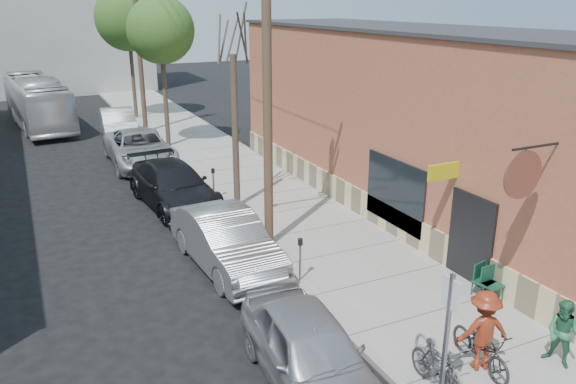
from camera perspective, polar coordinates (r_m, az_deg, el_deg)
name	(u,v)px	position (r m, az deg, el deg)	size (l,w,h in m)	color
ground	(236,320)	(14.29, -5.34, -12.78)	(120.00, 120.00, 0.00)	black
sidewalk	(238,176)	(25.08, -5.07, 1.61)	(4.50, 58.00, 0.15)	#98958D
cafe_building	(414,120)	(21.43, 12.64, 7.16)	(6.60, 20.20, 6.61)	#A0563B
end_cap_building	(35,20)	(53.54, -24.34, 15.67)	(18.00, 8.00, 12.00)	#A6A7A1
sign_post	(447,329)	(10.85, 15.88, -13.26)	(0.07, 0.45, 2.80)	slate
parking_meter_near	(300,252)	(15.35, 1.25, -6.16)	(0.14, 0.14, 1.24)	slate
parking_meter_far	(213,179)	(21.81, -7.59, 1.36)	(0.14, 0.14, 1.24)	slate
utility_pole_near	(265,77)	(16.44, -2.33, 11.62)	(3.57, 0.28, 10.00)	#503A28
utility_pole_far	(138,41)	(33.86, -14.95, 14.62)	(1.80, 0.28, 10.00)	#503A28
tree_bare	(235,133)	(20.47, -5.39, 5.97)	(0.24, 0.24, 5.58)	#44392C
tree_leafy_mid	(161,30)	(29.96, -12.81, 15.71)	(3.39, 3.39, 7.64)	#44392C
tree_leafy_far	(128,18)	(38.36, -15.97, 16.61)	(4.12, 4.12, 8.37)	#44392C
patio_chair_a	(484,281)	(15.55, 19.27, -8.57)	(0.50, 0.50, 0.88)	#113C2A
patio_chair_b	(493,285)	(15.46, 20.06, -8.83)	(0.50, 0.50, 0.88)	#113C2A
patron_green	(564,334)	(13.35, 26.20, -12.79)	(0.73, 0.57, 1.50)	#2A6A41
cyclist	(483,330)	(12.57, 19.21, -13.13)	(1.14, 0.66, 1.77)	maroon
cyclist_bike	(481,347)	(12.78, 19.01, -14.70)	(0.63, 1.81, 0.95)	black
parked_bike_a	(437,369)	(11.88, 14.92, -16.98)	(0.46, 1.64, 0.98)	black
parked_bike_b	(439,358)	(12.20, 15.10, -15.94)	(0.65, 1.87, 0.98)	slate
car_0	(310,352)	(11.72, 2.26, -15.93)	(1.87, 4.65, 1.58)	#ABADB2
car_1	(226,241)	(16.51, -6.29, -4.95)	(1.78, 5.11, 1.68)	#95989B
car_2	(174,186)	(21.78, -11.55, 0.64)	(2.27, 5.58, 1.62)	black
car_3	(140,148)	(27.68, -14.82, 4.31)	(2.74, 5.94, 1.65)	#B7BAC0
car_4	(118,124)	(33.47, -16.84, 6.60)	(1.78, 5.10, 1.68)	#ADB1B5
bus	(38,102)	(38.51, -24.09, 8.33)	(2.56, 10.93, 3.04)	white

